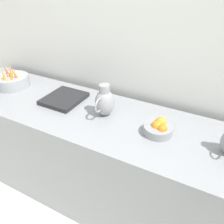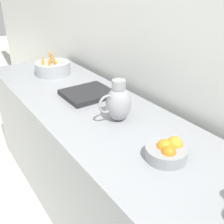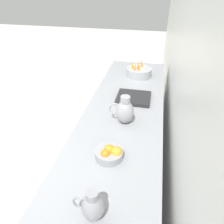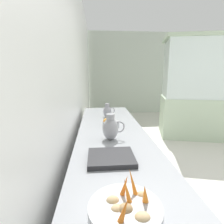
# 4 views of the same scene
# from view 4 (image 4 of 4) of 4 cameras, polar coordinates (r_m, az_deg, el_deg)

# --- Properties ---
(tile_wall_left) EXTENTS (0.10, 9.12, 3.00)m
(tile_wall_left) POSITION_cam_4_polar(r_m,az_deg,el_deg) (2.22, -13.31, 10.79)
(tile_wall_left) COLOR white
(tile_wall_left) RESTS_ON ground_plane
(back_wall_green) EXTENTS (8.00, 0.10, 3.00)m
(back_wall_green) POSITION_cam_4_polar(r_m,az_deg,el_deg) (7.88, 23.76, 10.98)
(back_wall_green) COLOR #B7C1B2
(back_wall_green) RESTS_ON ground_plane
(prep_counter) EXTENTS (0.73, 3.13, 0.91)m
(prep_counter) POSITION_cam_4_polar(r_m,az_deg,el_deg) (2.03, 0.45, -20.20)
(prep_counter) COLOR gray
(prep_counter) RESTS_ON ground_plane
(vegetable_colander) EXTENTS (0.31, 0.31, 0.22)m
(vegetable_colander) POSITION_cam_4_polar(r_m,az_deg,el_deg) (0.86, 4.24, -29.66)
(vegetable_colander) COLOR #9EA0A5
(vegetable_colander) RESTS_ON prep_counter
(orange_bowl) EXTENTS (0.20, 0.20, 0.10)m
(orange_bowl) POSITION_cam_4_polar(r_m,az_deg,el_deg) (2.18, -0.53, -3.45)
(orange_bowl) COLOR gray
(orange_bowl) RESTS_ON prep_counter
(metal_pitcher_tall) EXTENTS (0.21, 0.15, 0.25)m
(metal_pitcher_tall) POSITION_cam_4_polar(r_m,az_deg,el_deg) (1.73, -0.41, -5.10)
(metal_pitcher_tall) COLOR #939399
(metal_pitcher_tall) RESTS_ON prep_counter
(metal_pitcher_short) EXTENTS (0.17, 0.12, 0.20)m
(metal_pitcher_short) POSITION_cam_4_polar(r_m,az_deg,el_deg) (2.60, -1.45, 0.28)
(metal_pitcher_short) COLOR gray
(metal_pitcher_short) RESTS_ON prep_counter
(counter_sink_basin) EXTENTS (0.34, 0.30, 0.04)m
(counter_sink_basin) POSITION_cam_4_polar(r_m,az_deg,el_deg) (1.38, -0.27, -14.15)
(counter_sink_basin) COLOR #232326
(counter_sink_basin) RESTS_ON prep_counter
(glass_block_booth) EXTENTS (1.78, 1.35, 2.36)m
(glass_block_booth) POSITION_cam_4_polar(r_m,az_deg,el_deg) (4.82, 24.82, 6.66)
(glass_block_booth) COLOR #ADC1A3
(glass_block_booth) RESTS_ON ground_plane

